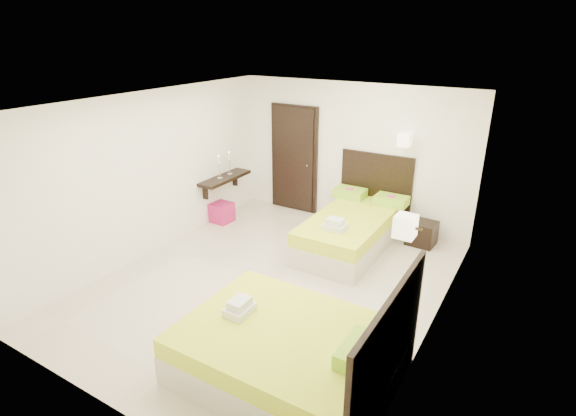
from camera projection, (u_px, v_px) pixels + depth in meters
The scene contains 7 objects.
floor at pixel (272, 283), 6.55m from camera, with size 5.50×5.50×0.00m, color beige.
bed_single at pixel (353, 228), 7.55m from camera, with size 1.34×2.24×1.85m.
bed_double at pixel (293, 353), 4.66m from camera, with size 2.18×1.86×1.80m.
nightstand at pixel (422, 233), 7.67m from camera, with size 0.46×0.41×0.41m, color black.
ottoman at pixel (222, 212), 8.59m from camera, with size 0.37×0.37×0.37m, color #A61654.
door at pixel (294, 159), 8.88m from camera, with size 1.02×0.15×2.14m.
console_shelf at pixel (225, 178), 8.52m from camera, with size 0.35×1.20×0.78m.
Camera 1 is at (3.13, -4.74, 3.45)m, focal length 28.00 mm.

